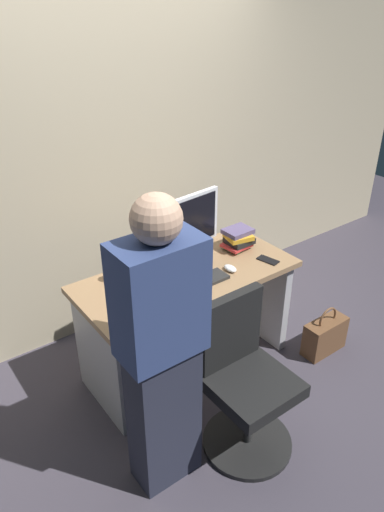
{
  "coord_description": "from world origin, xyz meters",
  "views": [
    {
      "loc": [
        -1.53,
        -2.11,
        2.34
      ],
      "look_at": [
        0.0,
        -0.05,
        0.9
      ],
      "focal_mm": 33.65,
      "sensor_mm": 36.0,
      "label": 1
    }
  ],
  "objects_px": {
    "desk": "(187,304)",
    "book_stack": "(238,239)",
    "cup_near_keyboard": "(126,297)",
    "handbag": "(325,336)",
    "person_at_desk": "(162,352)",
    "cell_phone": "(268,260)",
    "office_chair": "(244,384)",
    "cup_by_monitor": "(113,274)",
    "mouse": "(230,268)",
    "keyboard": "(197,284)",
    "monitor": "(186,226)"
  },
  "relations": [
    {
      "from": "desk",
      "to": "cell_phone",
      "type": "bearing_deg",
      "value": -19.5
    },
    {
      "from": "office_chair",
      "to": "mouse",
      "type": "bearing_deg",
      "value": 57.1
    },
    {
      "from": "cup_by_monitor",
      "to": "handbag",
      "type": "height_order",
      "value": "cup_by_monitor"
    },
    {
      "from": "monitor",
      "to": "handbag",
      "type": "xyz_separation_m",
      "value": [
        0.79,
        -0.62,
        -0.87
      ]
    },
    {
      "from": "person_at_desk",
      "to": "book_stack",
      "type": "distance_m",
      "value": 1.29
    },
    {
      "from": "office_chair",
      "to": "cell_phone",
      "type": "relative_size",
      "value": 6.53
    },
    {
      "from": "cup_near_keyboard",
      "to": "person_at_desk",
      "type": "bearing_deg",
      "value": -102.86
    },
    {
      "from": "monitor",
      "to": "desk",
      "type": "bearing_deg",
      "value": -123.94
    },
    {
      "from": "keyboard",
      "to": "handbag",
      "type": "relative_size",
      "value": 1.14
    },
    {
      "from": "cup_near_keyboard",
      "to": "mouse",
      "type": "bearing_deg",
      "value": -5.69
    },
    {
      "from": "cup_near_keyboard",
      "to": "handbag",
      "type": "height_order",
      "value": "cup_near_keyboard"
    },
    {
      "from": "cup_by_monitor",
      "to": "book_stack",
      "type": "distance_m",
      "value": 0.91
    },
    {
      "from": "keyboard",
      "to": "cup_near_keyboard",
      "type": "relative_size",
      "value": 4.39
    },
    {
      "from": "person_at_desk",
      "to": "handbag",
      "type": "relative_size",
      "value": 4.34
    },
    {
      "from": "cup_by_monitor",
      "to": "monitor",
      "type": "bearing_deg",
      "value": -7.13
    },
    {
      "from": "cup_by_monitor",
      "to": "person_at_desk",
      "type": "bearing_deg",
      "value": -102.65
    },
    {
      "from": "keyboard",
      "to": "office_chair",
      "type": "bearing_deg",
      "value": -99.32
    },
    {
      "from": "person_at_desk",
      "to": "book_stack",
      "type": "relative_size",
      "value": 7.48
    },
    {
      "from": "person_at_desk",
      "to": "keyboard",
      "type": "bearing_deg",
      "value": 40.15
    },
    {
      "from": "cup_near_keyboard",
      "to": "office_chair",
      "type": "bearing_deg",
      "value": -61.37
    },
    {
      "from": "person_at_desk",
      "to": "keyboard",
      "type": "height_order",
      "value": "person_at_desk"
    },
    {
      "from": "cup_by_monitor",
      "to": "cell_phone",
      "type": "bearing_deg",
      "value": -22.33
    },
    {
      "from": "person_at_desk",
      "to": "mouse",
      "type": "distance_m",
      "value": 0.98
    },
    {
      "from": "cup_near_keyboard",
      "to": "book_stack",
      "type": "bearing_deg",
      "value": 7.67
    },
    {
      "from": "cup_by_monitor",
      "to": "keyboard",
      "type": "bearing_deg",
      "value": -42.01
    },
    {
      "from": "desk",
      "to": "cell_phone",
      "type": "xyz_separation_m",
      "value": [
        0.53,
        -0.19,
        0.24
      ]
    },
    {
      "from": "mouse",
      "to": "person_at_desk",
      "type": "bearing_deg",
      "value": -150.01
    },
    {
      "from": "desk",
      "to": "person_at_desk",
      "type": "height_order",
      "value": "person_at_desk"
    },
    {
      "from": "cup_near_keyboard",
      "to": "handbag",
      "type": "distance_m",
      "value": 1.57
    },
    {
      "from": "office_chair",
      "to": "mouse",
      "type": "height_order",
      "value": "office_chair"
    },
    {
      "from": "desk",
      "to": "book_stack",
      "type": "bearing_deg",
      "value": 7.67
    },
    {
      "from": "desk",
      "to": "mouse",
      "type": "xyz_separation_m",
      "value": [
        0.24,
        -0.14,
        0.25
      ]
    },
    {
      "from": "person_at_desk",
      "to": "book_stack",
      "type": "bearing_deg",
      "value": 32.36
    },
    {
      "from": "cup_near_keyboard",
      "to": "book_stack",
      "type": "distance_m",
      "value": 0.97
    },
    {
      "from": "keyboard",
      "to": "handbag",
      "type": "xyz_separation_m",
      "value": [
        0.92,
        -0.33,
        -0.62
      ]
    },
    {
      "from": "desk",
      "to": "mouse",
      "type": "height_order",
      "value": "mouse"
    },
    {
      "from": "mouse",
      "to": "cup_near_keyboard",
      "type": "height_order",
      "value": "cup_near_keyboard"
    },
    {
      "from": "desk",
      "to": "book_stack",
      "type": "height_order",
      "value": "book_stack"
    },
    {
      "from": "handbag",
      "to": "mouse",
      "type": "bearing_deg",
      "value": 151.97
    },
    {
      "from": "desk",
      "to": "person_at_desk",
      "type": "relative_size",
      "value": 0.87
    },
    {
      "from": "person_at_desk",
      "to": "cell_phone",
      "type": "bearing_deg",
      "value": 21.08
    },
    {
      "from": "mouse",
      "to": "cup_by_monitor",
      "type": "relative_size",
      "value": 1.06
    },
    {
      "from": "office_chair",
      "to": "cup_by_monitor",
      "type": "xyz_separation_m",
      "value": [
        -0.29,
        0.91,
        0.37
      ]
    },
    {
      "from": "book_stack",
      "to": "cell_phone",
      "type": "bearing_deg",
      "value": -79.76
    },
    {
      "from": "keyboard",
      "to": "cup_by_monitor",
      "type": "height_order",
      "value": "cup_by_monitor"
    },
    {
      "from": "monitor",
      "to": "cell_phone",
      "type": "bearing_deg",
      "value": -36.72
    },
    {
      "from": "book_stack",
      "to": "handbag",
      "type": "relative_size",
      "value": 0.58
    },
    {
      "from": "desk",
      "to": "mouse",
      "type": "bearing_deg",
      "value": -29.31
    },
    {
      "from": "desk",
      "to": "cup_near_keyboard",
      "type": "distance_m",
      "value": 0.56
    },
    {
      "from": "desk",
      "to": "cup_by_monitor",
      "type": "distance_m",
      "value": 0.54
    }
  ]
}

